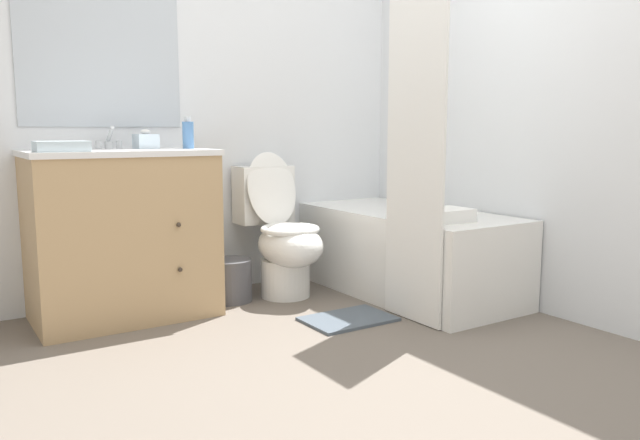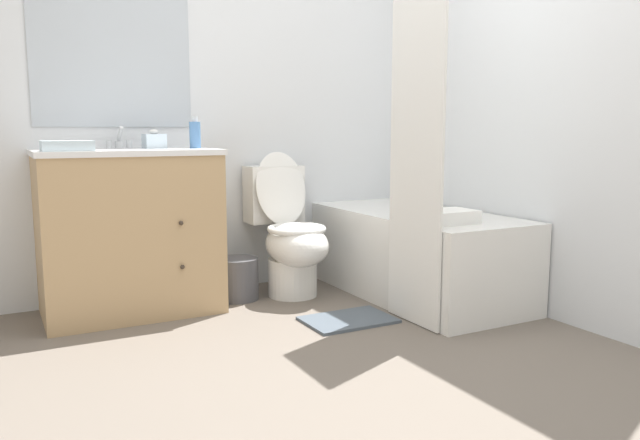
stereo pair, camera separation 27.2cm
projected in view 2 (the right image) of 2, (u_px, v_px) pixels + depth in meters
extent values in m
plane|color=#6B6056|center=(382.00, 372.00, 2.59)|extent=(14.00, 14.00, 0.00)
cube|color=silver|center=(235.00, 89.00, 3.88)|extent=(8.00, 0.05, 2.50)
cube|color=#B2BCC6|center=(112.00, 43.00, 3.48)|extent=(0.87, 0.01, 0.93)
cube|color=silver|center=(481.00, 87.00, 3.71)|extent=(0.05, 2.65, 2.50)
cube|color=tan|center=(130.00, 235.00, 3.40)|extent=(0.92, 0.55, 0.87)
cube|color=white|center=(126.00, 152.00, 3.33)|extent=(0.94, 0.57, 0.03)
cylinder|color=white|center=(127.00, 160.00, 3.34)|extent=(0.31, 0.31, 0.10)
sphere|color=#382D23|center=(181.00, 223.00, 3.23)|extent=(0.02, 0.02, 0.02)
sphere|color=#382D23|center=(182.00, 267.00, 3.26)|extent=(0.02, 0.02, 0.02)
cylinder|color=silver|center=(119.00, 145.00, 3.50)|extent=(0.04, 0.04, 0.04)
cylinder|color=silver|center=(120.00, 134.00, 3.45)|extent=(0.02, 0.11, 0.09)
cylinder|color=silver|center=(109.00, 144.00, 3.47)|extent=(0.03, 0.03, 0.04)
cylinder|color=silver|center=(129.00, 144.00, 3.52)|extent=(0.03, 0.03, 0.04)
cylinder|color=white|center=(293.00, 277.00, 3.78)|extent=(0.30, 0.30, 0.23)
ellipsoid|color=white|center=(297.00, 245.00, 3.70)|extent=(0.35, 0.48, 0.26)
torus|color=white|center=(297.00, 229.00, 3.68)|extent=(0.35, 0.35, 0.04)
cube|color=white|center=(274.00, 194.00, 3.95)|extent=(0.35, 0.18, 0.36)
ellipsoid|color=white|center=(281.00, 188.00, 3.84)|extent=(0.33, 0.14, 0.45)
cube|color=white|center=(416.00, 254.00, 3.77)|extent=(0.67, 1.44, 0.51)
cube|color=#A8ADAE|center=(417.00, 213.00, 3.74)|extent=(0.55, 1.32, 0.01)
cube|color=white|center=(416.00, 139.00, 3.12)|extent=(0.01, 0.43, 1.90)
cylinder|color=#4C4C51|center=(238.00, 279.00, 3.70)|extent=(0.25, 0.25, 0.25)
cube|color=silver|center=(154.00, 141.00, 3.48)|extent=(0.11, 0.13, 0.08)
ellipsoid|color=white|center=(154.00, 132.00, 3.47)|extent=(0.05, 0.04, 0.03)
cylinder|color=#4C7AB2|center=(195.00, 135.00, 3.48)|extent=(0.06, 0.06, 0.15)
cylinder|color=silver|center=(195.00, 119.00, 3.47)|extent=(0.03, 0.03, 0.03)
cube|color=silver|center=(67.00, 146.00, 3.03)|extent=(0.24, 0.16, 0.05)
cube|color=white|center=(446.00, 217.00, 3.27)|extent=(0.30, 0.21, 0.07)
cube|color=#4C5660|center=(348.00, 320.00, 3.28)|extent=(0.46, 0.32, 0.02)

